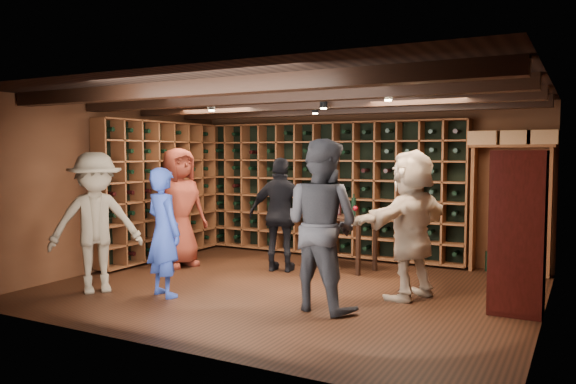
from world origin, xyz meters
The scene contains 13 objects.
ground centered at (0.00, 0.00, 0.00)m, with size 6.00×6.00×0.00m, color black.
room_shell centered at (0.00, 0.05, 2.42)m, with size 6.00×6.00×6.00m.
wine_rack_back centered at (-0.52, 2.33, 1.15)m, with size 4.65×0.30×2.20m.
wine_rack_left centered at (-2.83, 0.82, 1.15)m, with size 0.30×2.65×2.20m.
crate_shelf centered at (2.41, 2.32, 1.57)m, with size 1.20×0.32×2.07m.
display_cabinet centered at (2.71, 0.20, 0.86)m, with size 0.55×0.50×1.75m.
man_blue_shirt centered at (-1.17, -1.05, 0.79)m, with size 0.57×0.38×1.58m, color navy.
man_grey_suit centered at (0.77, -0.68, 0.95)m, with size 0.93×0.72×1.91m, color black.
guest_red_floral centered at (-2.17, 0.47, 0.92)m, with size 0.89×0.58×1.83m, color maroon.
guest_woman_black centered at (-0.60, 0.90, 0.84)m, with size 0.99×0.41×1.68m, color black.
guest_khaki centered at (-2.05, -1.30, 0.88)m, with size 1.14×0.65×1.76m, color #7B6B55.
guest_beige centered at (1.52, 0.28, 0.90)m, with size 1.66×0.53×1.79m, color tan.
tasting_table centered at (0.08, 1.47, 0.72)m, with size 1.16×0.76×1.09m.
Camera 1 is at (3.36, -6.32, 1.75)m, focal length 35.00 mm.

